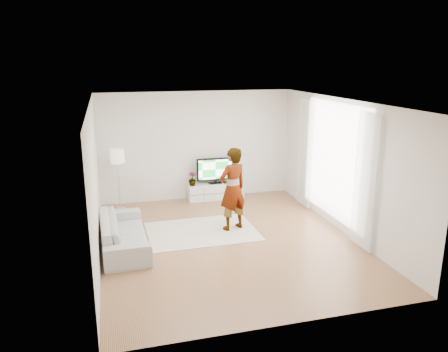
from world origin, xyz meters
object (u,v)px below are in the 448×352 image
object	(u,v)px
player	(233,189)
floor_lamp	(117,159)
media_console	(216,191)
sofa	(124,233)
rug	(202,231)
television	(215,170)

from	to	relation	value
player	floor_lamp	distance (m)	3.03
media_console	sofa	bearing A→B (deg)	-134.29
rug	sofa	distance (m)	1.71
media_console	rug	world-z (taller)	media_console
media_console	rug	size ratio (longest dim) A/B	0.64
television	player	size ratio (longest dim) A/B	0.55
player	television	bearing A→B (deg)	-114.71
rug	television	bearing A→B (deg)	68.72
media_console	rug	distance (m)	2.31
television	floor_lamp	xyz separation A→B (m)	(-2.47, -0.25, 0.49)
television	rug	size ratio (longest dim) A/B	0.43
player	sofa	size ratio (longest dim) A/B	0.84
television	player	world-z (taller)	player
rug	floor_lamp	world-z (taller)	floor_lamp
player	rug	bearing A→B (deg)	-22.85
player	floor_lamp	xyz separation A→B (m)	(-2.30, 1.95, 0.37)
television	player	xyz separation A→B (m)	(-0.17, -2.19, 0.12)
sofa	television	bearing A→B (deg)	-45.23
television	rug	world-z (taller)	television
rug	player	bearing A→B (deg)	-2.55
rug	sofa	bearing A→B (deg)	-166.12
rug	floor_lamp	bearing A→B (deg)	130.26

